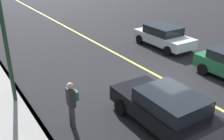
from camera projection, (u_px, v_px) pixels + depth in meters
The scene contains 7 objects.
ground at pixel (171, 83), 12.78m from camera, with size 200.00×200.00×0.00m, color black.
sidewalk_slab at pixel (5, 137), 8.94m from camera, with size 80.00×2.67×0.15m, color gray.
curb_edge at pixel (41, 125), 9.56m from camera, with size 80.00×0.16×0.15m, color slate.
lane_stripe_center at pixel (171, 83), 12.78m from camera, with size 80.00×0.16×0.01m, color #D8CC4C.
car_white at pixel (163, 36), 17.47m from camera, with size 4.21×2.00×1.41m.
car_black at pixel (167, 109), 9.32m from camera, with size 4.57×2.05×1.41m.
pedestrian_with_backpack at pixel (72, 101), 9.23m from camera, with size 0.44×0.39×1.77m.
Camera 1 is at (-8.06, 8.57, 5.80)m, focal length 42.41 mm.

